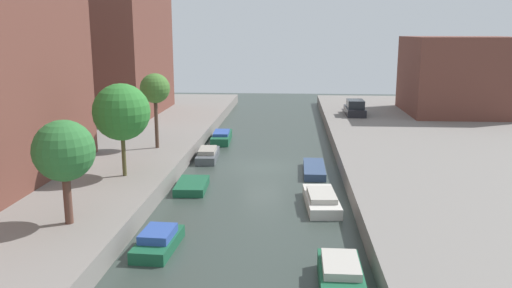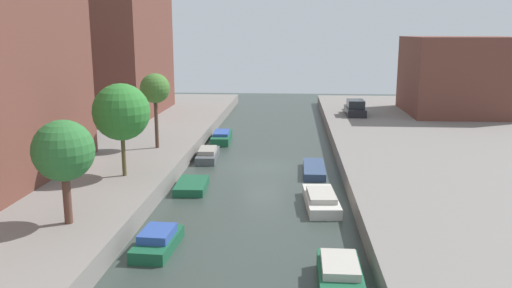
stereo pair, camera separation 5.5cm
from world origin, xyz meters
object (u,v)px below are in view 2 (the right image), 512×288
at_px(street_tree_2, 155,89).
at_px(moored_boat_right_1, 321,200).
at_px(street_tree_1, 121,112).
at_px(moored_boat_left_3, 208,155).
at_px(low_block_right, 460,75).
at_px(moored_boat_left_4, 222,137).
at_px(moored_boat_right_0, 340,278).
at_px(moored_boat_right_2, 314,169).
at_px(parked_car, 355,109).
at_px(street_tree_0, 63,151).
at_px(moored_boat_left_2, 192,186).
at_px(moored_boat_left_1, 158,241).

relative_size(street_tree_2, moored_boat_right_1, 1.13).
relative_size(street_tree_1, moored_boat_left_3, 1.28).
xyz_separation_m(moored_boat_left_3, moored_boat_right_1, (7.46, -9.59, -0.01)).
relative_size(low_block_right, moored_boat_right_1, 2.26).
height_order(moored_boat_left_4, moored_boat_right_0, moored_boat_right_0).
bearing_deg(moored_boat_left_4, moored_boat_right_2, -52.08).
relative_size(street_tree_2, parked_car, 1.22).
distance_m(street_tree_0, moored_boat_left_3, 16.24).
height_order(low_block_right, street_tree_1, low_block_right).
bearing_deg(moored_boat_left_4, moored_boat_right_0, -73.06).
bearing_deg(low_block_right, moored_boat_right_1, -119.08).
relative_size(moored_boat_right_0, moored_boat_right_1, 0.86).
bearing_deg(street_tree_1, moored_boat_left_2, 13.18).
relative_size(moored_boat_left_2, moored_boat_left_4, 0.69).
xyz_separation_m(moored_boat_left_1, moored_boat_right_0, (7.25, -2.95, 0.07)).
height_order(street_tree_1, parked_car, street_tree_1).
distance_m(moored_boat_left_1, moored_boat_right_0, 7.83).
height_order(street_tree_1, moored_boat_left_1, street_tree_1).
bearing_deg(moored_boat_left_4, street_tree_1, -103.80).
height_order(moored_boat_right_0, moored_boat_right_2, moored_boat_right_0).
bearing_deg(moored_boat_left_3, street_tree_0, -102.25).
relative_size(parked_car, moored_boat_left_3, 1.04).
distance_m(street_tree_2, parked_car, 21.96).
bearing_deg(moored_boat_left_3, moored_boat_left_2, -88.08).
height_order(moored_boat_left_2, moored_boat_right_1, moored_boat_right_1).
bearing_deg(parked_car, street_tree_2, -134.54).
bearing_deg(low_block_right, moored_boat_right_0, -112.19).
bearing_deg(moored_boat_left_1, low_block_right, 56.14).
relative_size(low_block_right, moored_boat_left_1, 3.10).
relative_size(moored_boat_left_4, moored_boat_right_2, 1.07).
distance_m(moored_boat_right_0, moored_boat_right_2, 15.50).
bearing_deg(moored_boat_right_1, moored_boat_left_4, 114.88).
bearing_deg(moored_boat_left_1, street_tree_0, 177.70).
bearing_deg(moored_boat_left_3, moored_boat_left_4, 88.66).
height_order(parked_car, moored_boat_right_1, parked_car).
bearing_deg(moored_boat_right_2, moored_boat_right_1, -88.97).
distance_m(parked_car, moored_boat_left_2, 24.71).
relative_size(low_block_right, moored_boat_left_3, 2.54).
xyz_separation_m(street_tree_2, moored_boat_left_2, (3.59, -6.30, -4.81)).
distance_m(moored_boat_left_2, moored_boat_left_4, 13.40).
bearing_deg(moored_boat_right_1, street_tree_0, -151.57).
relative_size(parked_car, moored_boat_left_2, 1.32).
bearing_deg(street_tree_0, moored_boat_left_1, -2.30).
bearing_deg(moored_boat_right_0, street_tree_2, 122.03).
relative_size(street_tree_1, moored_boat_right_2, 1.19).
bearing_deg(moored_boat_left_3, parked_car, 50.83).
xyz_separation_m(moored_boat_left_4, moored_boat_right_2, (7.20, -9.24, -0.14)).
distance_m(street_tree_1, moored_boat_left_1, 9.44).
bearing_deg(moored_boat_left_1, moored_boat_right_0, -22.12).
distance_m(moored_boat_left_1, moored_boat_right_1, 9.25).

